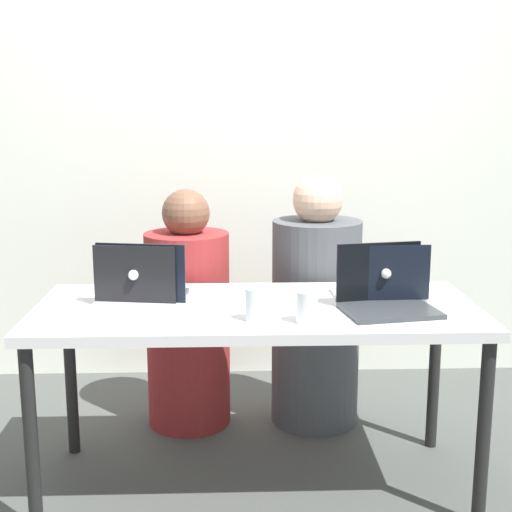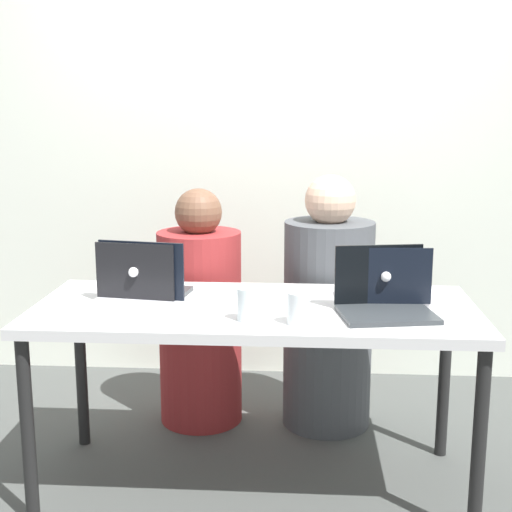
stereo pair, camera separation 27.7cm
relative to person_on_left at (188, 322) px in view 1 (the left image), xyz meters
name	(u,v)px [view 1 (the left image)]	position (x,y,z in m)	size (l,w,h in m)	color
ground_plane	(257,484)	(0.30, -0.61, -0.50)	(12.00, 12.00, 0.00)	#474B48
back_wall	(248,155)	(0.30, 0.71, 0.74)	(4.50, 0.10, 2.49)	silver
desk	(257,322)	(0.30, -0.61, 0.18)	(1.70, 0.73, 0.75)	silver
person_on_left	(188,322)	(0.00, 0.00, 0.00)	(0.46, 0.46, 1.14)	maroon
person_on_right	(316,314)	(0.61, 0.00, 0.03)	(0.45, 0.45, 1.20)	#4A4D52
laptop_back_right	(380,287)	(0.80, -0.54, 0.30)	(0.35, 0.28, 0.23)	silver
laptop_front_left	(135,298)	(-0.15, -0.68, 0.30)	(0.39, 0.31, 0.24)	silver
laptop_front_right	(386,296)	(0.79, -0.69, 0.30)	(0.38, 0.31, 0.24)	#33383B
laptop_back_left	(141,289)	(-0.15, -0.53, 0.30)	(0.35, 0.30, 0.24)	#35383B
water_glass_right	(307,309)	(0.47, -0.84, 0.30)	(0.08, 0.08, 0.11)	white
water_glass_center	(255,307)	(0.29, -0.81, 0.30)	(0.07, 0.07, 0.12)	silver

